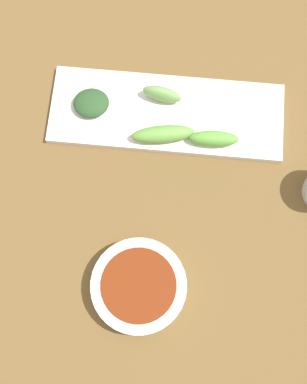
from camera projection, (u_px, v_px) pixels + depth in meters
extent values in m
cube|color=brown|center=(153.00, 192.00, 0.80)|extent=(2.10, 2.10, 0.02)
cylinder|color=silver|center=(139.00, 286.00, 0.73)|extent=(0.14, 0.14, 0.03)
cylinder|color=maroon|center=(139.00, 286.00, 0.73)|extent=(0.11, 0.11, 0.02)
cube|color=white|center=(167.00, 114.00, 0.82)|extent=(0.13, 0.37, 0.01)
ellipsoid|color=#2B5028|center=(91.00, 103.00, 0.80)|extent=(0.06, 0.06, 0.02)
ellipsoid|color=#76AD59|center=(165.00, 94.00, 0.80)|extent=(0.03, 0.06, 0.03)
ellipsoid|color=#63AF41|center=(214.00, 139.00, 0.78)|extent=(0.03, 0.08, 0.03)
ellipsoid|color=#68A644|center=(163.00, 134.00, 0.79)|extent=(0.04, 0.10, 0.03)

